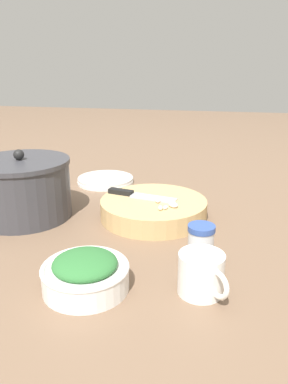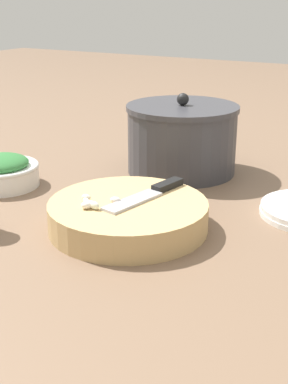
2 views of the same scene
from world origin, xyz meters
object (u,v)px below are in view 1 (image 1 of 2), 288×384
Objects in this scene: chef_knife at (137,195)px; coffee_mug at (202,274)px; cutting_board at (153,209)px; herb_bowl at (85,273)px; spice_jar at (201,245)px; stock_pot at (23,188)px; garlic_cloves at (168,204)px; plate_stack at (106,180)px.

coffee_mug is at bearing 41.46° from chef_knife.
herb_bowl is at bearing 170.66° from cutting_board.
chef_knife is at bearing 38.08° from spice_jar.
spice_jar is at bearing 5.06° from coffee_mug.
coffee_mug is at bearing -118.04° from stock_pot.
stock_pot is (-0.08, 0.30, 0.02)m from chef_knife.
chef_knife is at bearing 57.48° from garlic_cloves.
chef_knife is 2.04× the size of coffee_mug.
spice_jar is at bearing 49.57° from chef_knife.
plate_stack is at bearing -134.20° from chef_knife.
spice_jar reaches higher than cutting_board.
plate_stack is (0.61, 0.38, -0.03)m from coffee_mug.
spice_jar is 0.34× the size of stock_pot.
stock_pot is (-0.02, 0.40, 0.02)m from garlic_cloves.
plate_stack is (0.64, 0.17, -0.02)m from herb_bowl.
cutting_board is at bearing -9.34° from herb_bowl.
coffee_mug is 0.50× the size of plate_stack.
chef_knife is at bearing 69.97° from cutting_board.
herb_bowl is at bearing 98.74° from coffee_mug.
coffee_mug reaches higher than chef_knife.
spice_jar is (-0.18, -0.10, -0.01)m from garlic_cloves.
garlic_cloves is at bearing -87.03° from stock_pot.
garlic_cloves is 0.42m from plate_stack.
cutting_board is 0.36m from coffee_mug.
plate_stack is at bearing -20.16° from stock_pot.
coffee_mug is (-0.29, -0.11, -0.02)m from garlic_cloves.
herb_bowl is at bearing 123.96° from spice_jar.
herb_bowl reaches higher than garlic_cloves.
garlic_cloves is 0.34m from herb_bowl.
garlic_cloves is at bearing 27.64° from spice_jar.
cutting_board is at bearing 47.15° from garlic_cloves.
herb_bowl is (-0.36, 0.06, 0.01)m from cutting_board.
cutting_board is at bearing -140.76° from plate_stack.
garlic_cloves reaches higher than cutting_board.
coffee_mug reaches higher than garlic_cloves.
plate_stack is at bearing 31.87° from coffee_mug.
spice_jar reaches higher than herb_bowl.
herb_bowl is 0.42m from stock_pot.
spice_jar is 0.45× the size of plate_stack.
spice_jar is 0.10m from coffee_mug.
garlic_cloves reaches higher than chef_knife.
garlic_cloves is 0.74× the size of coffee_mug.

